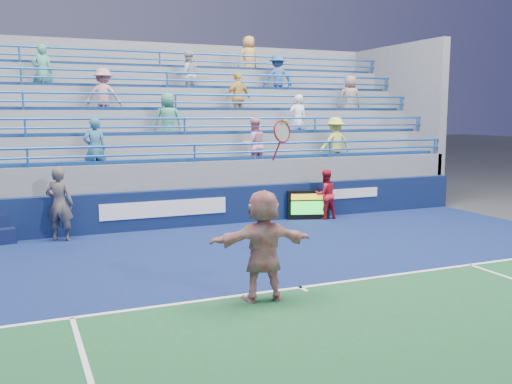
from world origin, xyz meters
name	(u,v)px	position (x,y,z in m)	size (l,w,h in m)	color
ground	(301,289)	(0.00, 0.00, 0.00)	(120.00, 120.00, 0.00)	#333538
sponsor_wall	(198,207)	(0.00, 6.50, 0.55)	(18.00, 0.32, 1.10)	#0B1A3D
bleacher_stand	(165,163)	(0.00, 10.27, 1.55)	(18.00, 5.60, 6.13)	slate
serve_speed_board	(309,205)	(3.44, 6.10, 0.46)	(1.29, 0.50, 0.90)	black
judge_chair	(7,235)	(-5.09, 6.19, 0.22)	(0.46, 0.46, 0.70)	#0B1439
tennis_player	(263,245)	(-0.92, -0.34, 0.99)	(1.89, 0.85, 3.15)	silver
line_judge	(59,204)	(-3.82, 5.98, 0.96)	(0.70, 0.46, 1.92)	#141B38
ball_girl	(325,195)	(3.95, 6.00, 0.77)	(0.75, 0.58, 1.54)	red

